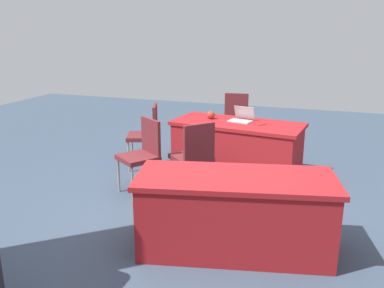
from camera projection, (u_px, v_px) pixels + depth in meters
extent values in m
plane|color=#3D4C60|center=(181.00, 227.00, 4.35)|extent=(14.40, 14.40, 0.00)
cube|color=#AD1E23|center=(238.00, 124.00, 5.84)|extent=(1.96, 1.06, 0.05)
cube|color=#AD1E23|center=(237.00, 149.00, 5.94)|extent=(1.88, 1.01, 0.71)
cube|color=#AD1E23|center=(236.00, 179.00, 3.73)|extent=(1.97, 1.14, 0.05)
cube|color=#AD1E23|center=(235.00, 216.00, 3.84)|extent=(1.90, 1.10, 0.71)
cylinder|color=#9E9993|center=(133.00, 184.00, 4.94)|extent=(0.03, 0.03, 0.45)
cylinder|color=#9E9993|center=(119.00, 175.00, 5.24)|extent=(0.03, 0.03, 0.45)
cylinder|color=#9E9993|center=(159.00, 178.00, 5.16)|extent=(0.03, 0.03, 0.45)
cylinder|color=#9E9993|center=(144.00, 169.00, 5.45)|extent=(0.03, 0.03, 0.45)
cube|color=maroon|center=(138.00, 158.00, 5.13)|extent=(0.61, 0.61, 0.06)
cube|color=maroon|center=(151.00, 136.00, 5.17)|extent=(0.37, 0.27, 0.45)
cylinder|color=#9E9993|center=(129.00, 157.00, 5.96)|extent=(0.03, 0.03, 0.47)
cylinder|color=#9E9993|center=(132.00, 149.00, 6.32)|extent=(0.03, 0.03, 0.47)
cylinder|color=#9E9993|center=(154.00, 157.00, 5.96)|extent=(0.03, 0.03, 0.47)
cylinder|color=#9E9993|center=(156.00, 149.00, 6.33)|extent=(0.03, 0.03, 0.47)
cube|color=maroon|center=(142.00, 136.00, 6.07)|extent=(0.56, 0.56, 0.06)
cube|color=maroon|center=(155.00, 120.00, 6.00)|extent=(0.18, 0.41, 0.45)
cylinder|color=#9E9993|center=(228.00, 128.00, 7.74)|extent=(0.03, 0.03, 0.44)
cylinder|color=#9E9993|center=(248.00, 129.00, 7.66)|extent=(0.03, 0.03, 0.44)
cylinder|color=#9E9993|center=(225.00, 133.00, 7.39)|extent=(0.03, 0.03, 0.44)
cylinder|color=#9E9993|center=(246.00, 134.00, 7.31)|extent=(0.03, 0.03, 0.44)
cube|color=maroon|center=(237.00, 118.00, 7.45)|extent=(0.48, 0.48, 0.06)
cube|color=maroon|center=(236.00, 106.00, 7.20)|extent=(0.42, 0.08, 0.45)
cylinder|color=#9E9993|center=(171.00, 175.00, 5.24)|extent=(0.03, 0.03, 0.46)
cylinder|color=#9E9993|center=(197.00, 170.00, 5.42)|extent=(0.03, 0.03, 0.46)
cylinder|color=#9E9993|center=(185.00, 185.00, 4.92)|extent=(0.03, 0.03, 0.46)
cylinder|color=#9E9993|center=(212.00, 179.00, 5.10)|extent=(0.03, 0.03, 0.46)
cube|color=maroon|center=(191.00, 158.00, 5.10)|extent=(0.62, 0.62, 0.06)
cube|color=maroon|center=(199.00, 142.00, 4.86)|extent=(0.31, 0.34, 0.45)
cube|color=silver|center=(240.00, 121.00, 5.87)|extent=(0.36, 0.28, 0.02)
cube|color=#B7B7BC|center=(244.00, 113.00, 5.96)|extent=(0.32, 0.14, 0.19)
sphere|color=#B2382D|center=(211.00, 115.00, 6.04)|extent=(0.12, 0.12, 0.12)
cube|color=red|center=(262.00, 124.00, 5.69)|extent=(0.12, 0.17, 0.01)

